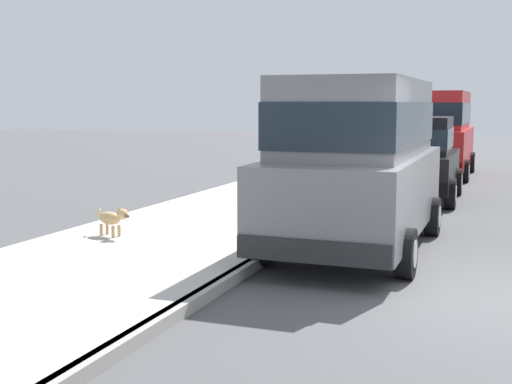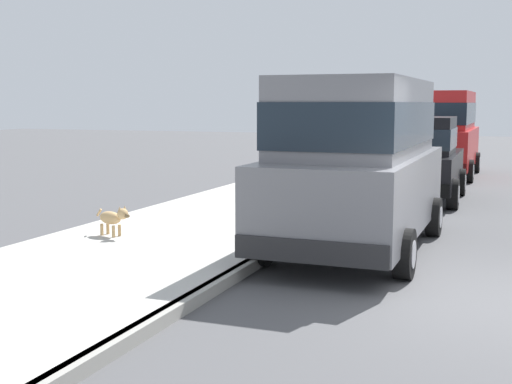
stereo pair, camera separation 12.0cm
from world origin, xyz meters
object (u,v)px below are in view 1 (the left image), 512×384
object	(u,v)px
car_grey_van	(358,157)
car_red_van	(436,129)
dog_tan	(113,218)
car_black_hatchback	(415,157)
fire_hydrant	(310,193)

from	to	relation	value
car_grey_van	car_red_van	xyz separation A→B (m)	(-0.00, 11.16, 0.00)
dog_tan	car_red_van	bearing A→B (deg)	73.72
car_black_hatchback	dog_tan	xyz separation A→B (m)	(-3.67, -6.62, -0.55)
car_grey_van	dog_tan	bearing A→B (deg)	-163.72
dog_tan	fire_hydrant	bearing A→B (deg)	59.39
car_black_hatchback	dog_tan	distance (m)	7.59
car_grey_van	car_black_hatchback	bearing A→B (deg)	88.92
car_black_hatchback	car_red_van	xyz separation A→B (m)	(-0.11, 5.58, 0.42)
car_red_van	dog_tan	xyz separation A→B (m)	(-3.56, -12.20, -0.97)
car_grey_van	car_black_hatchback	size ratio (longest dim) A/B	1.28
car_black_hatchback	dog_tan	size ratio (longest dim) A/B	5.19
car_red_van	fire_hydrant	world-z (taller)	car_red_van
car_black_hatchback	dog_tan	bearing A→B (deg)	-118.99
car_red_van	car_black_hatchback	bearing A→B (deg)	-88.89
car_grey_van	fire_hydrant	xyz separation A→B (m)	(-1.44, 2.54, -0.92)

